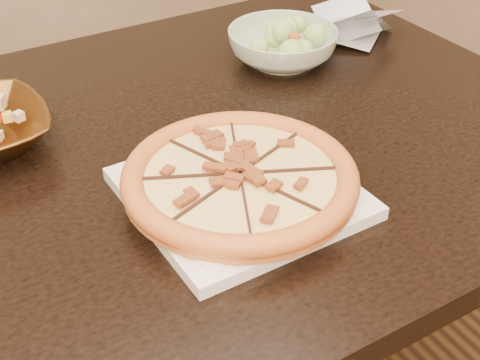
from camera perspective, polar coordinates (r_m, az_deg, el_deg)
The scene contains 6 objects.
dining_table at distance 1.04m, azimuth -8.68°, elevation -2.74°, with size 1.42×0.94×0.75m.
plate at distance 0.88m, azimuth 0.00°, elevation -1.03°, with size 0.28×0.28×0.02m.
pizza at distance 0.86m, azimuth -0.00°, elevation 0.22°, with size 0.31×0.31×0.03m.
salad_bowl at distance 1.23m, azimuth 3.64°, elevation 11.31°, with size 0.20×0.20×0.06m, color silver.
salad at distance 1.21m, azimuth 3.69°, elevation 13.41°, with size 0.08×0.11×0.04m.
cling_film at distance 1.35m, azimuth 9.51°, elevation 12.93°, with size 0.14×0.11×0.05m, color silver, non-canonical shape.
Camera 1 is at (-0.11, -0.66, 1.28)m, focal length 50.00 mm.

